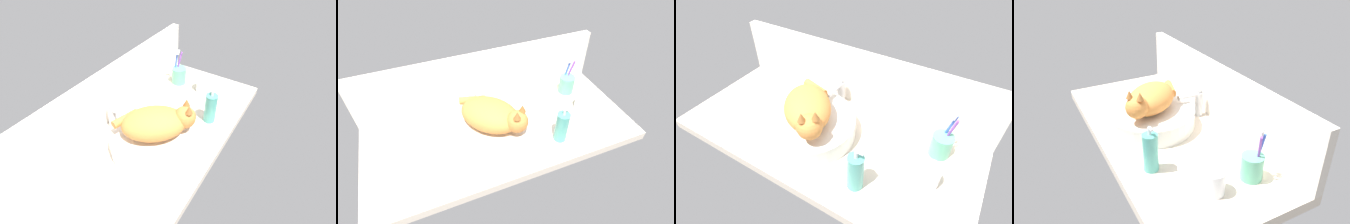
% 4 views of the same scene
% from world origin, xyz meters
% --- Properties ---
extents(ground_plane, '(1.17, 0.53, 0.04)m').
position_xyz_m(ground_plane, '(0.00, 0.00, -0.02)').
color(ground_plane, beige).
extents(backsplash_panel, '(1.17, 0.04, 0.24)m').
position_xyz_m(backsplash_panel, '(0.00, 0.25, 0.12)').
color(backsplash_panel, silver).
rests_on(backsplash_panel, ground_plane).
extents(sink_basin, '(0.36, 0.36, 0.08)m').
position_xyz_m(sink_basin, '(-0.05, -0.03, 0.04)').
color(sink_basin, silver).
rests_on(sink_basin, ground_plane).
extents(cat, '(0.29, 0.30, 0.14)m').
position_xyz_m(cat, '(-0.04, -0.04, 0.13)').
color(cat, orange).
rests_on(cat, sink_basin).
extents(faucet, '(0.04, 0.12, 0.14)m').
position_xyz_m(faucet, '(-0.05, 0.18, 0.07)').
color(faucet, silver).
rests_on(faucet, ground_plane).
extents(soap_dispenser, '(0.05, 0.05, 0.17)m').
position_xyz_m(soap_dispenser, '(0.21, -0.15, 0.07)').
color(soap_dispenser, teal).
rests_on(soap_dispenser, ground_plane).
extents(toothbrush_cup, '(0.08, 0.08, 0.19)m').
position_xyz_m(toothbrush_cup, '(0.41, 0.12, 0.05)').
color(toothbrush_cup, '#5BB28E').
rests_on(toothbrush_cup, ground_plane).
extents(water_glass, '(0.07, 0.07, 0.08)m').
position_xyz_m(water_glass, '(0.41, -0.03, 0.04)').
color(water_glass, white).
rests_on(water_glass, ground_plane).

